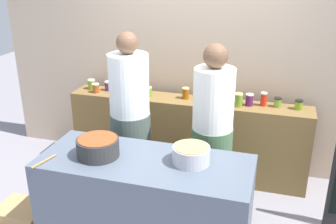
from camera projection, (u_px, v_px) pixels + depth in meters
storefront_wall at (196, 40)px, 4.40m from camera, size 4.80×0.12×3.00m
display_shelf at (186, 137)px, 4.48m from camera, size 2.70×0.36×0.91m
prep_table at (146, 207)px, 3.23m from camera, size 1.70×0.70×0.89m
preserve_jar_0 at (92, 84)px, 4.63m from camera, size 0.08×0.08×0.12m
preserve_jar_1 at (96, 88)px, 4.52m from camera, size 0.08×0.08×0.11m
preserve_jar_2 at (108, 86)px, 4.58m from camera, size 0.08×0.08×0.11m
preserve_jar_3 at (118, 90)px, 4.45m from camera, size 0.07×0.07×0.11m
preserve_jar_4 at (135, 89)px, 4.42m from camera, size 0.07×0.07×0.14m
preserve_jar_5 at (148, 92)px, 4.38m from camera, size 0.09×0.09×0.12m
preserve_jar_6 at (186, 93)px, 4.32m from camera, size 0.08×0.08×0.13m
preserve_jar_7 at (208, 95)px, 4.27m from camera, size 0.08×0.08×0.13m
preserve_jar_8 at (223, 98)px, 4.16m from camera, size 0.07×0.07×0.14m
preserve_jar_9 at (238, 100)px, 4.09m from camera, size 0.09×0.09×0.14m
preserve_jar_10 at (249, 100)px, 4.12m from camera, size 0.08×0.08×0.13m
preserve_jar_11 at (264, 99)px, 4.11m from camera, size 0.07×0.07×0.15m
preserve_jar_12 at (278, 102)px, 4.08m from camera, size 0.08×0.08×0.10m
preserve_jar_13 at (299, 105)px, 4.02m from camera, size 0.08×0.08×0.10m
cooking_pot_left at (98, 147)px, 3.11m from camera, size 0.34×0.34×0.16m
cooking_pot_center at (191, 155)px, 3.01m from camera, size 0.29×0.29×0.14m
wooden_spoon at (44, 161)px, 3.04m from camera, size 0.08×0.24×0.02m
cook_with_tongs at (131, 129)px, 3.86m from camera, size 0.40×0.40×1.76m
cook_in_cap at (212, 143)px, 3.64m from camera, size 0.39×0.39×1.70m
bread_crate at (23, 215)px, 3.69m from camera, size 0.46×0.37×0.20m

